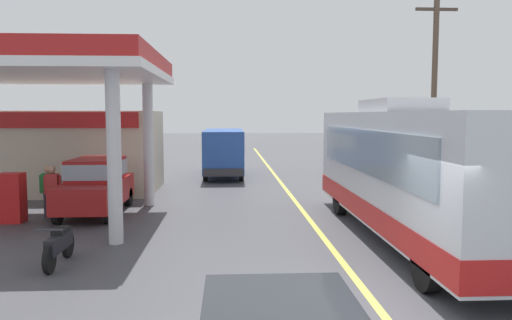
% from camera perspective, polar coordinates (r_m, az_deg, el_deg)
% --- Properties ---
extents(ground, '(120.00, 120.00, 0.00)m').
position_cam_1_polar(ground, '(28.50, 1.89, -1.37)').
color(ground, '#424247').
extents(lane_divider_stripe, '(0.16, 50.00, 0.01)m').
position_cam_1_polar(lane_divider_stripe, '(23.56, 2.97, -2.75)').
color(lane_divider_stripe, '#D8CC4C').
rests_on(lane_divider_stripe, ground).
extents(wet_puddle_patch, '(2.73, 4.03, 0.01)m').
position_cam_1_polar(wet_puddle_patch, '(8.66, 3.13, -16.91)').
color(wet_puddle_patch, '#26282D').
rests_on(wet_puddle_patch, ground).
extents(coach_bus_main, '(2.60, 11.04, 3.69)m').
position_cam_1_polar(coach_bus_main, '(13.66, 17.23, -1.51)').
color(coach_bus_main, silver).
rests_on(coach_bus_main, ground).
extents(gas_station_roadside, '(9.10, 11.95, 5.10)m').
position_cam_1_polar(gas_station_roadside, '(20.60, -21.76, 3.07)').
color(gas_station_roadside, '#B21E1E').
rests_on(gas_station_roadside, ground).
extents(car_at_pump, '(1.70, 4.20, 1.82)m').
position_cam_1_polar(car_at_pump, '(17.29, -17.74, -2.51)').
color(car_at_pump, maroon).
rests_on(car_at_pump, ground).
extents(minibus_opposing_lane, '(2.04, 6.13, 2.44)m').
position_cam_1_polar(minibus_opposing_lane, '(26.52, -3.70, 1.33)').
color(minibus_opposing_lane, '#264C9E').
rests_on(minibus_opposing_lane, ground).
extents(motorcycle_parked_forecourt, '(0.55, 1.80, 0.92)m').
position_cam_1_polar(motorcycle_parked_forecourt, '(11.80, -21.51, -8.97)').
color(motorcycle_parked_forecourt, black).
rests_on(motorcycle_parked_forecourt, ground).
extents(pedestrian_near_pump, '(0.55, 0.22, 1.66)m').
position_cam_1_polar(pedestrian_near_pump, '(17.15, -22.57, -3.00)').
color(pedestrian_near_pump, '#33333F').
rests_on(pedestrian_near_pump, ground).
extents(pedestrian_by_shop, '(0.55, 0.22, 1.66)m').
position_cam_1_polar(pedestrian_by_shop, '(16.93, -22.14, -3.08)').
color(pedestrian_by_shop, '#33333F').
rests_on(pedestrian_by_shop, ground).
extents(utility_pole_roadside, '(1.80, 0.24, 8.29)m').
position_cam_1_polar(utility_pole_roadside, '(22.94, 19.62, 7.57)').
color(utility_pole_roadside, brown).
rests_on(utility_pole_roadside, ground).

